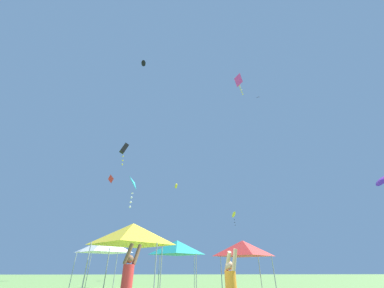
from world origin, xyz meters
TOP-DOWN VIEW (x-y plane):
  - person_flyer_orange at (1.36, 0.68)m, footprint 0.42×0.49m
  - person_watcher_red at (-1.85, 1.85)m, footprint 0.56×0.59m
  - canopy_tent_teal at (-0.51, 12.48)m, footprint 3.18×3.18m
  - canopy_tent_red at (3.75, 8.45)m, footprint 2.81×2.81m
  - canopy_tent_yellow at (-2.79, 6.15)m, footprint 3.39×3.39m
  - canopy_tent_white at (-6.61, 14.00)m, footprint 3.45×3.45m
  - kite_yellow_box at (-1.37, 29.45)m, footprint 0.51×0.74m
  - kite_magenta_diamond at (3.64, 4.57)m, footprint 0.62×0.57m
  - kite_purple_delta at (17.61, 11.55)m, footprint 1.04×1.31m
  - kite_cyan_delta at (-3.84, 9.46)m, footprint 0.84×1.24m
  - kite_black_diamond at (10.68, 18.26)m, footprint 0.72×0.76m
  - kite_blue_box at (7.72, 17.70)m, footprint 0.38×0.44m
  - kite_red_diamond at (-12.57, 30.03)m, footprint 0.86×0.72m
  - kite_black_box at (-7.75, 18.55)m, footprint 1.14×0.97m
  - kite_black_delta at (-5.99, 15.20)m, footprint 1.00×1.01m
  - kite_yellow_delta at (6.86, 24.48)m, footprint 0.91×1.00m

SIDE VIEW (x-z plane):
  - person_flyer_orange at x=1.36m, z-range 0.02..2.02m
  - person_watcher_red at x=-1.85m, z-range 0.03..2.28m
  - canopy_tent_red at x=3.75m, z-range 1.05..4.06m
  - canopy_tent_teal at x=-0.51m, z-range 1.19..4.59m
  - canopy_tent_yellow at x=-2.79m, z-range 1.27..4.90m
  - canopy_tent_white at x=-6.61m, z-range 1.29..4.99m
  - kite_cyan_delta at x=-3.84m, z-range 5.80..8.29m
  - kite_yellow_delta at x=6.86m, z-range 6.97..8.81m
  - kite_purple_delta at x=17.61m, z-range 7.83..8.84m
  - kite_magenta_diamond at x=3.64m, z-range 12.12..13.69m
  - kite_yellow_box at x=-1.37m, z-range 13.19..13.89m
  - kite_black_box at x=-7.75m, z-range 13.11..16.34m
  - kite_red_diamond at x=-12.57m, z-range 14.29..15.31m
  - kite_black_diamond at x=10.68m, z-range 23.38..23.89m
  - kite_blue_box at x=7.72m, z-range 25.64..27.11m
  - kite_black_delta at x=-5.99m, z-range 26.20..26.94m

